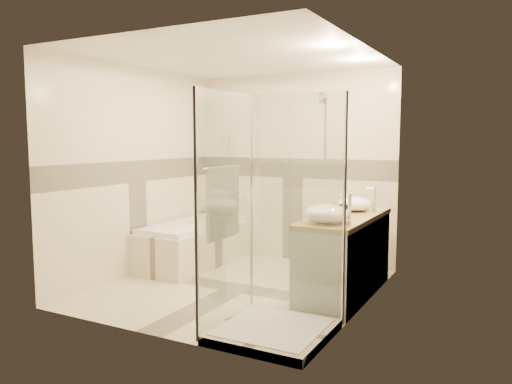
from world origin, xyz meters
The scene contains 12 objects.
room centered at (0.06, 0.01, 1.26)m, with size 2.82×3.02×2.52m.
bathtub centered at (-1.02, 0.65, 0.31)m, with size 0.75×1.70×0.56m.
vanity centered at (1.12, 0.30, 0.43)m, with size 0.58×1.62×0.85m.
shower_enclosure centered at (0.83, -0.97, 0.51)m, with size 0.96×0.93×2.04m.
vessel_sink_near centered at (1.10, 0.68, 0.93)m, with size 0.40×0.40×0.16m, color white.
vessel_sink_far centered at (1.10, -0.22, 0.94)m, with size 0.44×0.44×0.18m, color white.
faucet_near centered at (1.32, 0.68, 1.01)m, with size 0.11×0.03×0.27m.
faucet_far centered at (1.32, -0.22, 1.02)m, with size 0.12×0.03×0.29m.
amenity_bottle_a centered at (1.10, 0.29, 0.94)m, with size 0.08×0.08×0.17m, color black.
amenity_bottle_b centered at (1.10, 0.32, 0.92)m, with size 0.12×0.12×0.15m, color black.
folded_towels centered at (1.10, 0.92, 0.89)m, with size 0.14×0.23×0.07m, color white.
rolled_towel centered at (-1.24, 1.41, 0.60)m, with size 0.09×0.09×0.19m, color white.
Camera 1 is at (2.70, -4.66, 1.64)m, focal length 35.00 mm.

